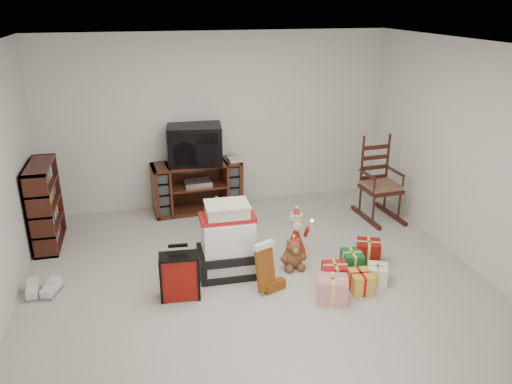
# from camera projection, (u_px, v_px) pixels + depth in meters

# --- Properties ---
(room) EXTENTS (5.01, 5.01, 2.51)m
(room) POSITION_uv_depth(u_px,v_px,m) (259.00, 178.00, 4.93)
(room) COLOR beige
(room) RESTS_ON ground
(tv_stand) EXTENTS (1.30, 0.54, 0.72)m
(tv_stand) POSITION_uv_depth(u_px,v_px,m) (197.00, 187.00, 7.20)
(tv_stand) COLOR #491D14
(tv_stand) RESTS_ON floor
(bookshelf) EXTENTS (0.29, 0.86, 1.06)m
(bookshelf) POSITION_uv_depth(u_px,v_px,m) (45.00, 206.00, 6.16)
(bookshelf) COLOR #3A1810
(bookshelf) RESTS_ON floor
(rocking_chair) EXTENTS (0.54, 0.83, 1.20)m
(rocking_chair) POSITION_uv_depth(u_px,v_px,m) (379.00, 189.00, 6.99)
(rocking_chair) COLOR #3A1810
(rocking_chair) RESTS_ON floor
(gift_pile) EXTENTS (0.67, 0.49, 0.83)m
(gift_pile) POSITION_uv_depth(u_px,v_px,m) (228.00, 244.00, 5.53)
(gift_pile) COLOR black
(gift_pile) RESTS_ON floor
(red_suitcase) EXTENTS (0.39, 0.23, 0.58)m
(red_suitcase) POSITION_uv_depth(u_px,v_px,m) (180.00, 276.00, 5.11)
(red_suitcase) COLOR maroon
(red_suitcase) RESTS_ON floor
(stocking) EXTENTS (0.29, 0.21, 0.58)m
(stocking) POSITION_uv_depth(u_px,v_px,m) (265.00, 268.00, 5.19)
(stocking) COLOR #0E650B
(stocking) RESTS_ON floor
(teddy_bear) EXTENTS (0.24, 0.21, 0.36)m
(teddy_bear) POSITION_uv_depth(u_px,v_px,m) (293.00, 255.00, 5.72)
(teddy_bear) COLOR brown
(teddy_bear) RESTS_ON floor
(santa_figurine) EXTENTS (0.31, 0.30, 0.64)m
(santa_figurine) POSITION_uv_depth(u_px,v_px,m) (296.00, 237.00, 5.95)
(santa_figurine) COLOR #B02413
(santa_figurine) RESTS_ON floor
(mrs_claus_figurine) EXTENTS (0.30, 0.28, 0.61)m
(mrs_claus_figurine) POSITION_uv_depth(u_px,v_px,m) (217.00, 226.00, 6.28)
(mrs_claus_figurine) COLOR #B02413
(mrs_claus_figurine) RESTS_ON floor
(sneaker_pair) EXTENTS (0.37, 0.32, 0.10)m
(sneaker_pair) POSITION_uv_depth(u_px,v_px,m) (42.00, 290.00, 5.23)
(sneaker_pair) COLOR silver
(sneaker_pair) RESTS_ON floor
(gift_cluster) EXTENTS (0.78, 1.09, 0.27)m
(gift_cluster) POSITION_uv_depth(u_px,v_px,m) (355.00, 270.00, 5.46)
(gift_cluster) COLOR #A91315
(gift_cluster) RESTS_ON floor
(crt_television) EXTENTS (0.80, 0.62, 0.55)m
(crt_television) POSITION_uv_depth(u_px,v_px,m) (195.00, 144.00, 6.98)
(crt_television) COLOR black
(crt_television) RESTS_ON tv_stand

